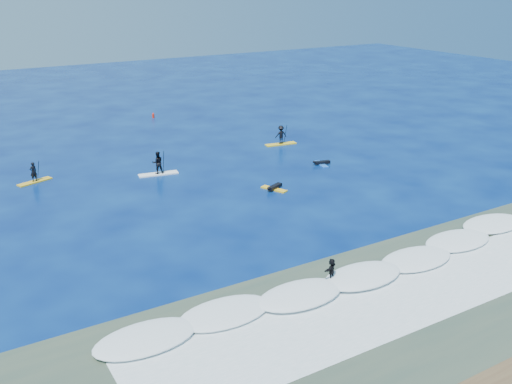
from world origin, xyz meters
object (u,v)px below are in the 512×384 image
prone_paddler_near (274,188)px  prone_paddler_far (321,163)px  sup_paddler_center (158,165)px  sup_paddler_right (281,136)px  marker_buoy (153,115)px  sup_paddler_left (34,175)px  wave_surfer (331,271)px

prone_paddler_near → prone_paddler_far: size_ratio=1.05×
sup_paddler_center → sup_paddler_right: bearing=20.3°
prone_paddler_near → marker_buoy: bearing=-25.2°
marker_buoy → prone_paddler_near: bearing=-91.8°
sup_paddler_left → sup_paddler_center: size_ratio=0.84×
sup_paddler_left → marker_buoy: size_ratio=4.01×
marker_buoy → sup_paddler_right: bearing=-69.1°
sup_paddler_left → prone_paddler_near: (15.43, -11.15, -0.45)m
prone_paddler_near → prone_paddler_far: bearing=-88.7°
sup_paddler_center → wave_surfer: 21.59m
prone_paddler_far → sup_paddler_left: bearing=83.8°
wave_surfer → sup_paddler_center: bearing=67.2°
sup_paddler_left → prone_paddler_far: bearing=-38.8°
sup_paddler_left → prone_paddler_far: (22.32, -7.97, -0.46)m
prone_paddler_far → sup_paddler_right: bearing=9.5°
sup_paddler_left → prone_paddler_far: 23.70m
wave_surfer → marker_buoy: (5.97, 41.11, -0.43)m
sup_paddler_right → wave_surfer: sup_paddler_right is taller
wave_surfer → sup_paddler_left: bearing=86.7°
wave_surfer → marker_buoy: 41.55m
wave_surfer → prone_paddler_near: bearing=43.5°
prone_paddler_near → sup_paddler_right: bearing=-58.8°
marker_buoy → wave_surfer: bearing=-98.3°
sup_paddler_right → prone_paddler_near: size_ratio=1.47×
sup_paddler_left → sup_paddler_center: (9.15, -3.20, 0.25)m
sup_paddler_center → prone_paddler_near: size_ratio=1.53×
sup_paddler_center → prone_paddler_far: 14.02m
sup_paddler_left → prone_paddler_far: sup_paddler_left is taller
sup_paddler_center → wave_surfer: size_ratio=1.87×
prone_paddler_far → wave_surfer: 20.65m
sup_paddler_center → marker_buoy: size_ratio=4.77×
wave_surfer → marker_buoy: size_ratio=2.55×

